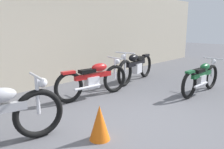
# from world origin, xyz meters

# --- Properties ---
(ground_plane) EXTENTS (40.00, 40.00, 0.00)m
(ground_plane) POSITION_xyz_m (0.00, 0.00, 0.00)
(ground_plane) COLOR #56565B
(building_wall) EXTENTS (18.00, 0.30, 2.96)m
(building_wall) POSITION_xyz_m (0.00, 3.54, 1.48)
(building_wall) COLOR #B2A893
(building_wall) RESTS_ON ground_plane
(traffic_cone) EXTENTS (0.32, 0.32, 0.55)m
(traffic_cone) POSITION_xyz_m (-0.79, 0.05, 0.28)
(traffic_cone) COLOR orange
(traffic_cone) RESTS_ON ground_plane
(motorcycle_red) EXTENTS (2.07, 0.58, 0.93)m
(motorcycle_red) POSITION_xyz_m (0.61, 1.70, 0.45)
(motorcycle_red) COLOR black
(motorcycle_red) RESTS_ON ground_plane
(motorcycle_green) EXTENTS (1.93, 0.54, 0.87)m
(motorcycle_green) POSITION_xyz_m (2.72, -0.08, 0.42)
(motorcycle_green) COLOR black
(motorcycle_green) RESTS_ON ground_plane
(motorcycle_black) EXTENTS (2.19, 0.71, 0.99)m
(motorcycle_black) POSITION_xyz_m (2.60, 1.95, 0.48)
(motorcycle_black) COLOR black
(motorcycle_black) RESTS_ON ground_plane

